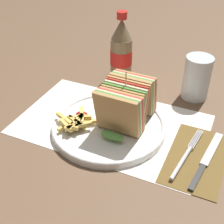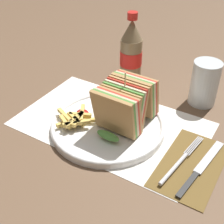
# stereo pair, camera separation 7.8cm
# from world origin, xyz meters

# --- Properties ---
(ground_plane) EXTENTS (4.00, 4.00, 0.00)m
(ground_plane) POSITION_xyz_m (0.00, 0.00, 0.00)
(ground_plane) COLOR brown
(placemat) EXTENTS (0.48, 0.29, 0.00)m
(placemat) POSITION_xyz_m (-0.02, -0.00, 0.00)
(placemat) COLOR silver
(placemat) RESTS_ON ground_plane
(plate_main) EXTENTS (0.29, 0.29, 0.02)m
(plate_main) POSITION_xyz_m (-0.02, -0.02, 0.01)
(plate_main) COLOR white
(plate_main) RESTS_ON ground_plane
(club_sandwich) EXTENTS (0.11, 0.18, 0.15)m
(club_sandwich) POSITION_xyz_m (0.01, 0.00, 0.07)
(club_sandwich) COLOR tan
(club_sandwich) RESTS_ON plate_main
(fries_pile) EXTENTS (0.11, 0.10, 0.02)m
(fries_pile) POSITION_xyz_m (-0.09, -0.06, 0.03)
(fries_pile) COLOR #E0B756
(fries_pile) RESTS_ON plate_main
(ketchup_blob) EXTENTS (0.03, 0.03, 0.01)m
(ketchup_blob) POSITION_xyz_m (-0.10, -0.03, 0.03)
(ketchup_blob) COLOR maroon
(ketchup_blob) RESTS_ON plate_main
(napkin) EXTENTS (0.13, 0.22, 0.00)m
(napkin) POSITION_xyz_m (0.20, -0.03, 0.00)
(napkin) COLOR brown
(napkin) RESTS_ON ground_plane
(fork) EXTENTS (0.04, 0.19, 0.01)m
(fork) POSITION_xyz_m (0.18, -0.05, 0.01)
(fork) COLOR silver
(fork) RESTS_ON napkin
(knife) EXTENTS (0.04, 0.21, 0.00)m
(knife) POSITION_xyz_m (0.22, -0.04, 0.01)
(knife) COLOR black
(knife) RESTS_ON napkin
(coke_bottle_near) EXTENTS (0.07, 0.07, 0.21)m
(coke_bottle_near) POSITION_xyz_m (-0.10, 0.24, 0.09)
(coke_bottle_near) COLOR #7A6647
(coke_bottle_near) RESTS_ON ground_plane
(glass_near) EXTENTS (0.08, 0.08, 0.13)m
(glass_near) POSITION_xyz_m (0.14, 0.22, 0.05)
(glass_near) COLOR silver
(glass_near) RESTS_ON ground_plane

